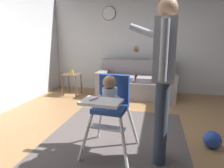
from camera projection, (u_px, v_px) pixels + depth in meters
The scene contains 10 objects.
ground at pixel (123, 143), 2.62m from camera, with size 6.33×7.01×0.10m, color #A2774B.
wall_far at pixel (142, 42), 4.93m from camera, with size 5.53×0.06×2.58m, color silver.
area_rug at pixel (111, 150), 2.36m from camera, with size 1.86×2.81×0.01m, color #59504F.
couch at pixel (137, 82), 4.66m from camera, with size 1.82×0.86×0.86m.
high_chair at pixel (111, 100), 2.20m from camera, with size 0.65×0.76×0.94m.
adult_standing at pixel (163, 75), 1.96m from camera, with size 0.51×0.52×1.71m.
toy_ball at pixel (212, 140), 2.40m from camera, with size 0.22×0.22×0.22m, color #284CB7.
side_table at pixel (72, 80), 4.73m from camera, with size 0.40×0.40×0.52m.
sippy_cup at pixel (72, 72), 4.69m from camera, with size 0.07×0.07×0.10m, color gold.
wall_clock at pixel (109, 13), 4.93m from camera, with size 0.35×0.04×0.35m.
Camera 1 is at (0.40, -2.35, 1.31)m, focal length 30.94 mm.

